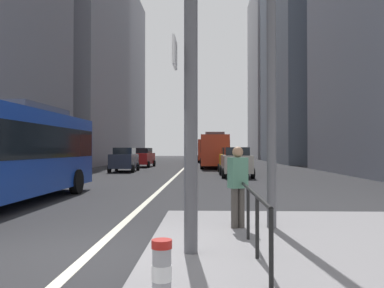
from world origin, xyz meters
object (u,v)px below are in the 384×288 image
at_px(car_oncoming_mid, 124,159).
at_px(bollard_left, 162,278).
at_px(car_receding_near, 232,160).
at_px(car_receding_far, 236,162).
at_px(car_oncoming_far, 143,157).
at_px(city_bus_red_distant, 207,149).
at_px(traffic_signal_gantry, 63,9).
at_px(pedestrian_waiting, 238,182).
at_px(city_bus_red_receding, 215,149).
at_px(city_bus_blue_oncoming, 4,149).

distance_m(car_oncoming_mid, bollard_left, 29.11).
bearing_deg(car_oncoming_mid, car_receding_near, -10.23).
bearing_deg(car_receding_far, car_receding_near, 89.97).
distance_m(car_oncoming_far, bollard_left, 37.20).
distance_m(city_bus_red_distant, car_receding_near, 26.56).
height_order(car_oncoming_mid, car_oncoming_far, same).
relative_size(car_receding_near, traffic_signal_gantry, 0.70).
bearing_deg(pedestrian_waiting, bollard_left, -103.01).
height_order(city_bus_red_receding, car_receding_near, city_bus_red_receding).
height_order(city_bus_red_receding, car_receding_far, city_bus_red_receding).
bearing_deg(car_oncoming_mid, car_oncoming_far, 88.69).
relative_size(car_oncoming_mid, car_receding_near, 1.00).
bearing_deg(pedestrian_waiting, car_oncoming_far, 102.46).
xyz_separation_m(city_bus_blue_oncoming, pedestrian_waiting, (7.18, -4.09, -0.72)).
bearing_deg(car_oncoming_far, car_oncoming_mid, -91.31).
height_order(city_bus_blue_oncoming, city_bus_red_distant, same).
bearing_deg(traffic_signal_gantry, pedestrian_waiting, 34.62).
distance_m(city_bus_red_receding, bollard_left, 36.51).
bearing_deg(city_bus_blue_oncoming, car_oncoming_far, 89.74).
distance_m(car_oncoming_far, traffic_signal_gantry, 34.40).
height_order(car_oncoming_mid, car_receding_near, same).
bearing_deg(pedestrian_waiting, traffic_signal_gantry, -145.38).
distance_m(traffic_signal_gantry, bollard_left, 4.83).
bearing_deg(city_bus_red_receding, pedestrian_waiting, -90.45).
xyz_separation_m(city_bus_red_distant, car_receding_far, (1.70, -30.87, -0.85)).
distance_m(traffic_signal_gantry, pedestrian_waiting, 4.76).
xyz_separation_m(city_bus_red_distant, car_receding_near, (1.70, -26.49, -0.85)).
relative_size(city_bus_red_distant, bollard_left, 13.15).
xyz_separation_m(city_bus_red_receding, car_oncoming_mid, (-7.49, -8.02, -0.85)).
height_order(car_receding_near, pedestrian_waiting, car_receding_near).
bearing_deg(car_oncoming_far, bollard_left, -80.80).
height_order(city_bus_blue_oncoming, city_bus_red_receding, same).
xyz_separation_m(city_bus_red_receding, city_bus_red_distant, (-0.61, 16.92, -0.00)).
bearing_deg(city_bus_blue_oncoming, pedestrian_waiting, -29.67).
relative_size(city_bus_red_receding, car_receding_near, 2.63).
bearing_deg(traffic_signal_gantry, car_oncoming_far, 96.73).
xyz_separation_m(car_receding_near, traffic_signal_gantry, (-4.38, -24.21, 3.13)).
bearing_deg(bollard_left, car_receding_near, 84.80).
xyz_separation_m(traffic_signal_gantry, bollard_left, (1.93, -2.69, -3.51)).
xyz_separation_m(city_bus_red_receding, car_receding_far, (1.09, -13.95, -0.85)).
height_order(city_bus_red_receding, car_oncoming_mid, city_bus_red_receding).
bearing_deg(car_receding_near, car_oncoming_mid, 169.77).
height_order(car_receding_far, traffic_signal_gantry, traffic_signal_gantry).
bearing_deg(pedestrian_waiting, city_bus_red_distant, 90.43).
bearing_deg(city_bus_red_distant, bollard_left, -90.80).
bearing_deg(city_bus_red_distant, car_receding_far, -86.85).
bearing_deg(car_receding_far, car_oncoming_mid, 145.36).
relative_size(car_receding_near, car_receding_far, 1.03).
bearing_deg(bollard_left, city_bus_red_distant, 89.20).
bearing_deg(city_bus_red_receding, city_bus_blue_oncoming, -105.07).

